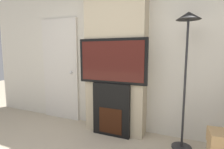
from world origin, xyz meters
TOP-DOWN VIEW (x-y plane):
  - wall_back at (0.00, 2.03)m, footprint 6.00×0.06m
  - chimney_breast at (0.00, 1.84)m, footprint 1.00×0.32m
  - fireplace at (0.00, 1.68)m, footprint 0.63×0.15m
  - television at (0.00, 1.68)m, footprint 1.13×0.07m
  - floor_lamp at (1.07, 1.69)m, footprint 0.31×0.31m
  - entry_door at (-1.26, 1.97)m, footprint 0.83×0.09m

SIDE VIEW (x-z plane):
  - fireplace at x=0.00m, z-range 0.00..0.86m
  - entry_door at x=-1.26m, z-range 0.00..2.00m
  - television at x=0.00m, z-range 0.86..1.57m
  - wall_back at x=0.00m, z-range 0.00..2.70m
  - chimney_breast at x=0.00m, z-range 0.00..2.70m
  - floor_lamp at x=1.07m, z-range 0.52..2.40m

